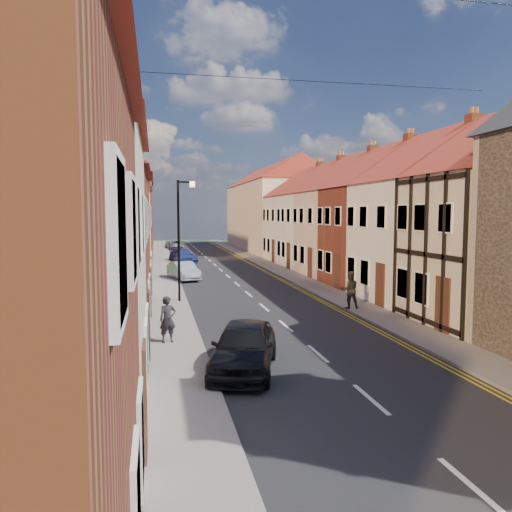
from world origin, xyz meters
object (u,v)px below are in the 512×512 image
object	(u,v)px
pedestrian_left	(168,319)
car_distant	(175,245)
car_near	(244,347)
pedestrian_right	(350,290)
lamppost	(180,233)
car_far	(183,256)
car_mid	(184,271)

from	to	relation	value
pedestrian_left	car_distant	bearing A→B (deg)	71.29
car_near	pedestrian_right	distance (m)	9.99
lamppost	car_far	bearing A→B (deg)	86.58
lamppost	pedestrian_right	bearing A→B (deg)	-25.13
lamppost	car_distant	xyz separation A→B (m)	(1.14, 38.07, -3.00)
car_mid	car_distant	size ratio (longest dim) A/B	0.97
car_far	car_distant	world-z (taller)	car_far
car_far	pedestrian_left	size ratio (longest dim) A/B	2.65
car_distant	pedestrian_right	bearing A→B (deg)	-89.52
car_near	car_far	bearing A→B (deg)	106.80
car_far	pedestrian_left	xyz separation A→B (m)	(-2.11, -28.91, 0.30)
lamppost	pedestrian_right	size ratio (longest dim) A/B	3.48
lamppost	car_distant	size ratio (longest dim) A/B	1.55
car_distant	car_mid	bearing A→B (deg)	-99.26
pedestrian_right	car_far	bearing A→B (deg)	-67.30
car_near	pedestrian_right	world-z (taller)	pedestrian_right
car_distant	car_near	bearing A→B (deg)	-98.17
car_far	car_distant	distance (m)	17.19
car_far	pedestrian_left	world-z (taller)	pedestrian_left
pedestrian_right	car_mid	bearing A→B (deg)	-52.27
lamppost	car_near	size ratio (longest dim) A/B	1.43
car_mid	pedestrian_left	distance (m)	16.81
car_mid	pedestrian_right	xyz separation A→B (m)	(6.90, -12.23, 0.36)
lamppost	car_far	distance (m)	21.13
pedestrian_right	pedestrian_left	bearing A→B (deg)	36.60
car_distant	pedestrian_right	xyz separation A→B (m)	(6.38, -41.59, 0.44)
car_mid	pedestrian_right	distance (m)	14.05
car_distant	pedestrian_left	bearing A→B (deg)	-100.72
lamppost	car_near	world-z (taller)	lamppost
car_near	pedestrian_right	bearing A→B (deg)	67.65
car_mid	pedestrian_right	size ratio (longest dim) A/B	2.18
car_near	car_far	distance (m)	32.14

